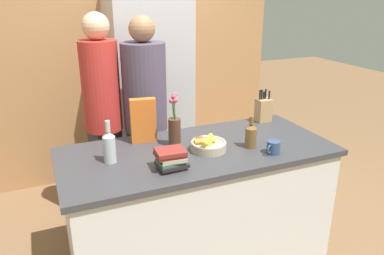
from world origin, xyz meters
The scene contains 13 objects.
kitchen_island centered at (0.00, 0.00, 0.45)m, with size 1.87×0.84×0.89m.
back_wall_wood centered at (0.00, 1.69, 1.30)m, with size 3.07×0.12×2.60m.
refrigerator centered at (0.06, 1.33, 0.95)m, with size 0.74×0.62×1.89m.
fruit_bowl centered at (0.05, -0.05, 0.94)m, with size 0.24×0.24×0.11m.
knife_block centered at (0.73, 0.32, 0.99)m, with size 0.12×0.10×0.27m.
flower_vase centered at (-0.13, 0.11, 1.03)m, with size 0.09×0.09×0.38m.
cereal_box centered at (-0.30, 0.27, 1.05)m, with size 0.19×0.08×0.32m.
coffee_mug centered at (0.43, -0.26, 0.94)m, with size 0.12×0.09×0.09m.
book_stack centered at (-0.27, -0.21, 0.96)m, with size 0.19×0.16×0.12m.
bottle_oil centered at (-0.59, 0.02, 1.00)m, with size 0.08×0.08×0.28m.
bottle_vinegar centered at (0.34, -0.11, 0.98)m, with size 0.08×0.08×0.23m.
person_at_sink centered at (-0.50, 0.75, 1.01)m, with size 0.30×0.30×1.77m.
person_in_blue centered at (-0.17, 0.66, 0.98)m, with size 0.35×0.35×1.74m.
Camera 1 is at (-0.95, -2.15, 1.91)m, focal length 35.00 mm.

